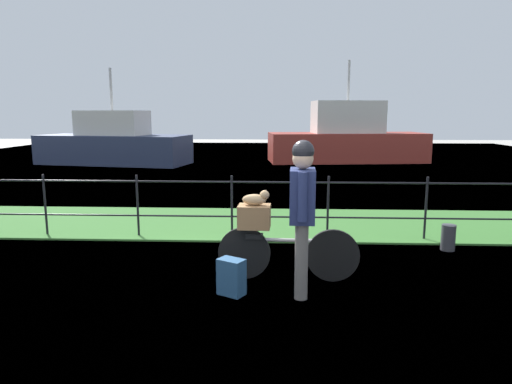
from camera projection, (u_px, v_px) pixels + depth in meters
The scene contains 12 objects.
ground_plane at pixel (213, 292), 5.03m from camera, with size 60.00×60.00×0.00m, color #B2ADA3.
grass_strip at pixel (237, 223), 8.14m from camera, with size 27.00×2.40×0.03m, color #38702D.
harbor_water at pixel (257, 170), 15.98m from camera, with size 30.00×30.00×0.00m, color #426684.
iron_fence at pixel (232, 202), 7.12m from camera, with size 18.04×0.04×1.00m.
bicycle_main at pixel (286, 253), 5.36m from camera, with size 1.67×0.18×0.62m.
wooden_crate at pixel (254, 217), 5.32m from camera, with size 0.37×0.28×0.27m, color olive.
terrier_dog at pixel (256, 199), 5.28m from camera, with size 0.32×0.15×0.18m.
cyclist_person at pixel (302, 205), 4.79m from camera, with size 0.28×0.54×1.68m.
backpack_on_paving at pixel (231, 277), 4.93m from camera, with size 0.28×0.18×0.40m, color #28517A.
mooring_bollard at pixel (448, 237), 6.55m from camera, with size 0.20×0.20×0.37m, color #38383D.
moored_boat_near at pixel (114, 144), 17.76m from camera, with size 6.06×3.06×3.66m.
moored_boat_mid at pixel (347, 140), 18.56m from camera, with size 6.48×2.85×4.05m.
Camera 1 is at (0.70, -4.74, 1.95)m, focal length 31.91 mm.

